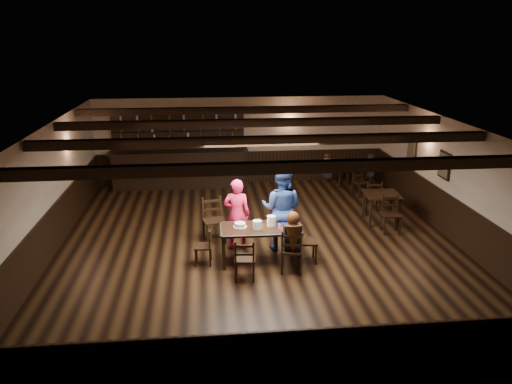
{
  "coord_description": "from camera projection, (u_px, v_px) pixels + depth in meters",
  "views": [
    {
      "loc": [
        -1.13,
        -10.36,
        4.59
      ],
      "look_at": [
        -0.04,
        0.2,
        1.18
      ],
      "focal_mm": 35.0,
      "sensor_mm": 36.0,
      "label": 1
    }
  ],
  "objects": [
    {
      "name": "chair_far_pushed",
      "position": [
        213.0,
        216.0,
        11.36
      ],
      "size": [
        0.57,
        0.55,
        1.03
      ],
      "color": "black",
      "rests_on": "ground"
    },
    {
      "name": "plate_stack_b",
      "position": [
        271.0,
        221.0,
        10.35
      ],
      "size": [
        0.18,
        0.18,
        0.21
      ],
      "primitive_type": "cylinder",
      "color": "white",
      "rests_on": "dining_table"
    },
    {
      "name": "chair_end_right",
      "position": [
        303.0,
        238.0,
        10.33
      ],
      "size": [
        0.43,
        0.45,
        0.9
      ],
      "color": "black",
      "rests_on": "ground"
    },
    {
      "name": "man_blue",
      "position": [
        282.0,
        209.0,
        10.81
      ],
      "size": [
        1.12,
        1.01,
        1.88
      ],
      "primitive_type": "imported",
      "rotation": [
        0.0,
        0.0,
        2.74
      ],
      "color": "navy",
      "rests_on": "ground"
    },
    {
      "name": "chair_near_left",
      "position": [
        245.0,
        257.0,
        9.51
      ],
      "size": [
        0.43,
        0.42,
        0.85
      ],
      "color": "black",
      "rests_on": "ground"
    },
    {
      "name": "back_table_b",
      "position": [
        355.0,
        169.0,
        15.09
      ],
      "size": [
        1.03,
        1.03,
        0.75
      ],
      "color": "black",
      "rests_on": "ground"
    },
    {
      "name": "ground",
      "position": [
        258.0,
        244.0,
        11.33
      ],
      "size": [
        10.0,
        10.0,
        0.0
      ],
      "primitive_type": "plane",
      "color": "black",
      "rests_on": "ground"
    },
    {
      "name": "back_table_a",
      "position": [
        382.0,
        198.0,
        12.45
      ],
      "size": [
        0.91,
        0.91,
        0.75
      ],
      "color": "black",
      "rests_on": "ground"
    },
    {
      "name": "drink_glass",
      "position": [
        274.0,
        222.0,
        10.41
      ],
      "size": [
        0.07,
        0.07,
        0.11
      ],
      "primitive_type": "cylinder",
      "color": "silver",
      "rests_on": "dining_table"
    },
    {
      "name": "plate_stack_a",
      "position": [
        257.0,
        225.0,
        10.18
      ],
      "size": [
        0.19,
        0.19,
        0.18
      ],
      "primitive_type": "cylinder",
      "color": "white",
      "rests_on": "dining_table"
    },
    {
      "name": "bar_counter",
      "position": [
        179.0,
        164.0,
        15.38
      ],
      "size": [
        4.22,
        0.7,
        2.2
      ],
      "color": "black",
      "rests_on": "ground"
    },
    {
      "name": "tea_light",
      "position": [
        260.0,
        224.0,
        10.4
      ],
      "size": [
        0.05,
        0.05,
        0.06
      ],
      "color": "#A5A8AD",
      "rests_on": "dining_table"
    },
    {
      "name": "chair_near_right",
      "position": [
        292.0,
        248.0,
        9.8
      ],
      "size": [
        0.51,
        0.49,
        0.92
      ],
      "color": "black",
      "rests_on": "ground"
    },
    {
      "name": "dining_table",
      "position": [
        260.0,
        231.0,
        10.29
      ],
      "size": [
        1.67,
        0.85,
        0.75
      ],
      "color": "black",
      "rests_on": "ground"
    },
    {
      "name": "menu_blue",
      "position": [
        287.0,
        225.0,
        10.41
      ],
      "size": [
        0.41,
        0.38,
        0.0
      ],
      "primitive_type": "cube",
      "rotation": [
        0.0,
        0.0,
        -0.6
      ],
      "color": "#111655",
      "rests_on": "dining_table"
    },
    {
      "name": "salt_shaker",
      "position": [
        279.0,
        226.0,
        10.22
      ],
      "size": [
        0.04,
        0.04,
        0.1
      ],
      "primitive_type": "cylinder",
      "color": "silver",
      "rests_on": "dining_table"
    },
    {
      "name": "bg_patron_right",
      "position": [
        371.0,
        164.0,
        15.01
      ],
      "size": [
        0.28,
        0.37,
        0.67
      ],
      "color": "black",
      "rests_on": "ground"
    },
    {
      "name": "room_shell",
      "position": [
        259.0,
        170.0,
        10.83
      ],
      "size": [
        9.02,
        10.02,
        2.71
      ],
      "color": "beige",
      "rests_on": "ground"
    },
    {
      "name": "seated_person",
      "position": [
        292.0,
        233.0,
        9.77
      ],
      "size": [
        0.35,
        0.52,
        0.85
      ],
      "color": "black",
      "rests_on": "ground"
    },
    {
      "name": "cake",
      "position": [
        240.0,
        225.0,
        10.3
      ],
      "size": [
        0.28,
        0.28,
        0.09
      ],
      "color": "white",
      "rests_on": "dining_table"
    },
    {
      "name": "pepper_shaker",
      "position": [
        279.0,
        226.0,
        10.24
      ],
      "size": [
        0.03,
        0.03,
        0.08
      ],
      "primitive_type": "cylinder",
      "color": "#A5A8AD",
      "rests_on": "dining_table"
    },
    {
      "name": "bg_patron_left",
      "position": [
        327.0,
        165.0,
        14.83
      ],
      "size": [
        0.23,
        0.35,
        0.7
      ],
      "color": "black",
      "rests_on": "ground"
    },
    {
      "name": "chair_end_left",
      "position": [
        206.0,
        243.0,
        10.24
      ],
      "size": [
        0.37,
        0.38,
        0.78
      ],
      "color": "black",
      "rests_on": "ground"
    },
    {
      "name": "woman_pink",
      "position": [
        237.0,
        214.0,
        10.88
      ],
      "size": [
        0.63,
        0.47,
        1.6
      ],
      "primitive_type": "imported",
      "rotation": [
        0.0,
        0.0,
        2.99
      ],
      "color": "#F01863",
      "rests_on": "ground"
    },
    {
      "name": "menu_red",
      "position": [
        286.0,
        228.0,
        10.25
      ],
      "size": [
        0.31,
        0.26,
        0.0
      ],
      "primitive_type": "cube",
      "rotation": [
        0.0,
        0.0,
        0.34
      ],
      "color": "maroon",
      "rests_on": "dining_table"
    }
  ]
}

